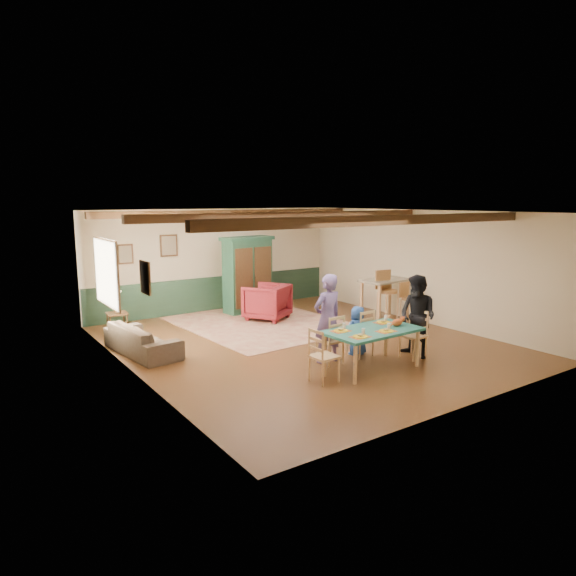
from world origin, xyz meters
TOP-DOWN VIEW (x-y plane):
  - floor at (0.00, 0.00)m, footprint 8.00×8.00m
  - wall_back at (0.00, 4.00)m, footprint 7.00×0.02m
  - wall_left at (-3.50, 0.00)m, footprint 0.02×8.00m
  - wall_right at (3.50, 0.00)m, footprint 0.02×8.00m
  - ceiling at (0.00, 0.00)m, footprint 7.00×8.00m
  - wainscot_back at (0.00, 3.98)m, footprint 6.95×0.03m
  - ceiling_beam_front at (0.00, -2.30)m, footprint 6.95×0.16m
  - ceiling_beam_mid at (0.00, 0.40)m, footprint 6.95×0.16m
  - ceiling_beam_back at (0.00, 3.00)m, footprint 6.95×0.16m
  - window_left at (-3.47, 1.70)m, footprint 0.06×1.60m
  - picture_left_wall at (-3.47, -0.60)m, footprint 0.04×0.42m
  - picture_back_a at (-1.30, 3.97)m, footprint 0.45×0.04m
  - picture_back_b at (-2.40, 3.97)m, footprint 0.38×0.04m
  - dining_table at (0.02, -2.01)m, footprint 1.73×1.00m
  - dining_chair_far_left at (-0.38, -1.34)m, footprint 0.41×0.43m
  - dining_chair_far_right at (0.38, -1.31)m, footprint 0.41×0.43m
  - dining_chair_end_left at (-1.06, -2.04)m, footprint 0.43×0.41m
  - dining_chair_end_right at (1.11, -1.97)m, footprint 0.43×0.41m
  - person_man at (-0.38, -1.26)m, footprint 0.61×0.41m
  - person_woman at (1.21, -1.97)m, footprint 0.62×0.78m
  - person_child at (0.38, -1.24)m, footprint 0.47×0.32m
  - cat at (0.55, -2.08)m, footprint 0.35×0.14m
  - place_setting_near_left at (-0.49, -2.26)m, footprint 0.39×0.30m
  - place_setting_near_center at (0.13, -2.24)m, footprint 0.39×0.30m
  - place_setting_far_left at (-0.51, -1.79)m, footprint 0.39×0.30m
  - place_setting_far_right at (0.54, -1.75)m, footprint 0.39×0.30m
  - area_rug at (0.18, 1.95)m, footprint 3.68×4.29m
  - armoire at (0.56, 3.27)m, footprint 1.47×0.74m
  - armchair at (0.50, 2.22)m, footprint 1.32×1.33m
  - sofa at (-2.99, 1.18)m, footprint 0.99×2.00m
  - end_table at (-3.02, 2.72)m, footprint 0.46×0.46m
  - table_lamp at (-3.02, 2.72)m, footprint 0.27×0.27m
  - counter_table at (2.83, 0.51)m, footprint 1.29×0.83m
  - bar_stool_left at (2.63, 0.21)m, footprint 0.51×0.55m
  - bar_stool_right at (3.00, -0.12)m, footprint 0.39×0.43m

SIDE VIEW (x-z plane):
  - floor at x=0.00m, z-range 0.00..0.00m
  - area_rug at x=0.18m, z-range 0.00..0.01m
  - end_table at x=-3.02m, z-range 0.00..0.52m
  - sofa at x=-2.99m, z-range 0.00..0.56m
  - dining_table at x=0.02m, z-range 0.00..0.71m
  - armchair at x=0.50m, z-range 0.00..0.89m
  - dining_chair_far_left at x=-0.38m, z-range 0.00..0.90m
  - dining_chair_far_right at x=0.38m, z-range 0.00..0.90m
  - dining_chair_end_left at x=-1.06m, z-range 0.00..0.90m
  - dining_chair_end_right at x=1.11m, z-range 0.00..0.90m
  - wainscot_back at x=0.00m, z-range 0.00..0.90m
  - person_child at x=0.38m, z-range 0.00..0.95m
  - bar_stool_right at x=3.00m, z-range 0.00..1.00m
  - counter_table at x=2.83m, z-range 0.00..1.03m
  - bar_stool_left at x=2.63m, z-range 0.00..1.28m
  - table_lamp at x=-3.02m, z-range 0.52..1.00m
  - place_setting_near_left at x=-0.49m, z-range 0.71..0.82m
  - place_setting_near_center at x=0.13m, z-range 0.71..0.82m
  - place_setting_far_left at x=-0.51m, z-range 0.71..0.82m
  - place_setting_far_right at x=0.54m, z-range 0.71..0.82m
  - person_woman at x=1.21m, z-range 0.00..1.56m
  - cat at x=0.55m, z-range 0.71..0.88m
  - person_man at x=-0.38m, z-range 0.00..1.63m
  - armoire at x=0.56m, z-range 0.00..1.99m
  - wall_back at x=0.00m, z-range 0.00..2.70m
  - wall_left at x=-3.50m, z-range 0.00..2.70m
  - wall_right at x=3.50m, z-range 0.00..2.70m
  - window_left at x=-3.47m, z-range 0.90..2.20m
  - picture_back_b at x=-2.40m, z-range 1.41..1.89m
  - picture_left_wall at x=-3.47m, z-range 1.49..2.01m
  - picture_back_a at x=-1.30m, z-range 1.52..2.08m
  - ceiling_beam_front at x=0.00m, z-range 2.53..2.69m
  - ceiling_beam_mid at x=0.00m, z-range 2.53..2.69m
  - ceiling_beam_back at x=0.00m, z-range 2.53..2.69m
  - ceiling at x=0.00m, z-range 2.69..2.71m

